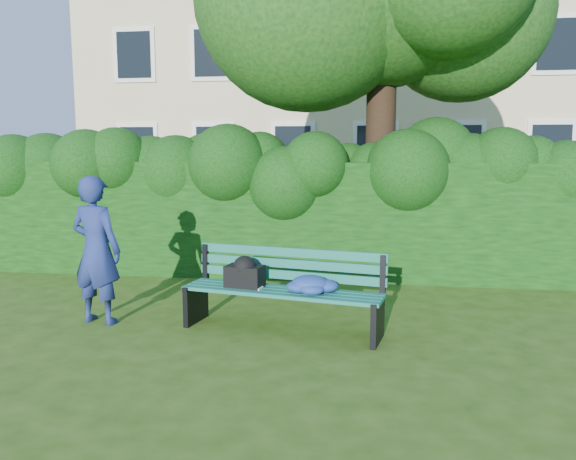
# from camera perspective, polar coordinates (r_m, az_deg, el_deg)

# --- Properties ---
(ground) EXTENTS (80.00, 80.00, 0.00)m
(ground) POSITION_cam_1_polar(r_m,az_deg,el_deg) (6.93, -0.71, -8.50)
(ground) COLOR #2D4C0F
(ground) RESTS_ON ground
(apartment_building) EXTENTS (16.00, 8.08, 12.00)m
(apartment_building) POSITION_cam_1_polar(r_m,az_deg,el_deg) (20.96, 5.51, 19.16)
(apartment_building) COLOR tan
(apartment_building) RESTS_ON ground
(hedge) EXTENTS (10.00, 1.00, 1.80)m
(hedge) POSITION_cam_1_polar(r_m,az_deg,el_deg) (8.89, 1.46, 1.13)
(hedge) COLOR black
(hedge) RESTS_ON ground
(park_bench) EXTENTS (2.28, 0.97, 0.89)m
(park_bench) POSITION_cam_1_polar(r_m,az_deg,el_deg) (6.19, -0.47, -5.70)
(park_bench) COLOR #11554C
(park_bench) RESTS_ON ground
(man_reading) EXTENTS (0.69, 0.53, 1.70)m
(man_reading) POSITION_cam_1_polar(r_m,az_deg,el_deg) (6.76, -18.90, -1.95)
(man_reading) COLOR navy
(man_reading) RESTS_ON ground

